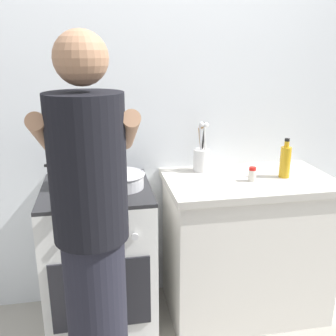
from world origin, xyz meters
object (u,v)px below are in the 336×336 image
(stove_range, at_px, (100,260))
(mixing_bowl, at_px, (121,180))
(pot, at_px, (70,175))
(spice_bottle, at_px, (252,174))
(oil_bottle, at_px, (285,161))
(person, at_px, (93,245))
(utensil_crock, at_px, (202,156))

(stove_range, distance_m, mixing_bowl, 0.52)
(pot, xyz_separation_m, spice_bottle, (1.03, -0.10, -0.03))
(mixing_bowl, distance_m, oil_bottle, 0.97)
(mixing_bowl, xyz_separation_m, person, (-0.16, -0.56, -0.09))
(stove_range, height_order, utensil_crock, utensil_crock)
(pot, bearing_deg, utensil_crock, 10.35)
(pot, bearing_deg, spice_bottle, -5.40)
(pot, relative_size, oil_bottle, 1.10)
(spice_bottle, relative_size, person, 0.05)
(spice_bottle, bearing_deg, oil_bottle, 8.99)
(stove_range, distance_m, utensil_crock, 0.87)
(stove_range, height_order, spice_bottle, spice_bottle)
(utensil_crock, relative_size, spice_bottle, 3.75)
(utensil_crock, xyz_separation_m, spice_bottle, (0.24, -0.24, -0.05))
(spice_bottle, height_order, oil_bottle, oil_bottle)
(spice_bottle, distance_m, oil_bottle, 0.23)
(mixing_bowl, distance_m, person, 0.59)
(oil_bottle, distance_m, person, 1.27)
(oil_bottle, bearing_deg, stove_range, 179.22)
(mixing_bowl, bearing_deg, stove_range, 170.90)
(utensil_crock, xyz_separation_m, person, (-0.67, -0.77, -0.13))
(mixing_bowl, height_order, person, person)
(stove_range, distance_m, spice_bottle, 1.02)
(pot, height_order, mixing_bowl, pot)
(pot, distance_m, oil_bottle, 1.25)
(spice_bottle, height_order, person, person)
(mixing_bowl, xyz_separation_m, oil_bottle, (0.97, 0.01, 0.05))
(utensil_crock, bearing_deg, person, -130.91)
(stove_range, height_order, mixing_bowl, mixing_bowl)
(mixing_bowl, bearing_deg, person, -105.72)
(person, bearing_deg, mixing_bowl, 74.28)
(mixing_bowl, relative_size, spice_bottle, 3.10)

